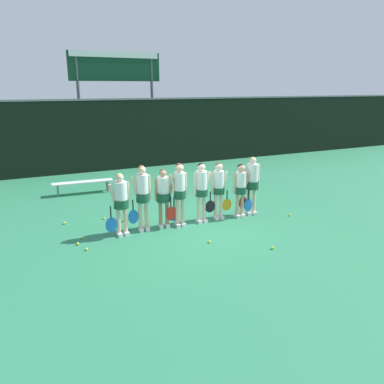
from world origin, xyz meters
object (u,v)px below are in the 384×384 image
(scoreboard, at_px, (116,76))
(player_6, at_px, (241,186))
(player_2, at_px, (164,194))
(tennis_ball_6, at_px, (225,203))
(tennis_ball_10, at_px, (78,244))
(tennis_ball_7, at_px, (65,223))
(tennis_ball_9, at_px, (289,215))
(tennis_ball_2, at_px, (204,204))
(tennis_ball_8, at_px, (124,220))
(tennis_ball_3, at_px, (209,242))
(player_1, at_px, (142,193))
(player_5, at_px, (219,186))
(player_7, at_px, (252,181))
(tennis_ball_1, at_px, (82,238))
(tennis_ball_0, at_px, (104,218))
(player_4, at_px, (202,188))
(player_0, at_px, (121,200))
(bench_courtside, at_px, (83,183))
(tennis_ball_4, at_px, (273,248))
(tennis_ball_5, at_px, (86,249))

(scoreboard, bearing_deg, player_6, -82.44)
(player_2, xyz_separation_m, tennis_ball_6, (2.57, 1.12, -0.91))
(player_2, distance_m, tennis_ball_10, 2.54)
(tennis_ball_7, distance_m, tennis_ball_9, 6.53)
(tennis_ball_2, xyz_separation_m, tennis_ball_8, (-2.81, -0.45, 0.00))
(tennis_ball_6, relative_size, tennis_ball_9, 1.01)
(tennis_ball_8, bearing_deg, tennis_ball_3, -57.67)
(player_1, bearing_deg, player_5, 4.46)
(tennis_ball_3, bearing_deg, tennis_ball_7, 136.79)
(player_7, relative_size, tennis_ball_9, 26.59)
(player_2, bearing_deg, tennis_ball_3, -56.74)
(tennis_ball_1, distance_m, tennis_ball_3, 3.22)
(tennis_ball_1, distance_m, tennis_ball_6, 4.88)
(tennis_ball_6, bearing_deg, tennis_ball_0, 177.45)
(player_1, bearing_deg, scoreboard, 84.61)
(player_4, distance_m, tennis_ball_6, 2.15)
(player_0, relative_size, tennis_ball_7, 23.00)
(player_6, height_order, tennis_ball_2, player_6)
(player_0, xyz_separation_m, player_1, (0.61, 0.09, 0.08))
(player_7, bearing_deg, bench_courtside, 139.40)
(player_2, relative_size, tennis_ball_4, 22.51)
(tennis_ball_6, distance_m, tennis_ball_8, 3.49)
(bench_courtside, bearing_deg, scoreboard, 64.36)
(tennis_ball_4, height_order, tennis_ball_7, same)
(tennis_ball_0, xyz_separation_m, tennis_ball_8, (0.46, -0.42, 0.00))
(tennis_ball_5, distance_m, tennis_ball_6, 5.12)
(player_0, bearing_deg, tennis_ball_9, -11.00)
(player_7, distance_m, tennis_ball_2, 1.96)
(tennis_ball_4, bearing_deg, player_2, 126.00)
(player_0, bearing_deg, tennis_ball_10, -175.75)
(tennis_ball_2, distance_m, tennis_ball_3, 3.13)
(player_6, distance_m, tennis_ball_6, 1.61)
(tennis_ball_2, bearing_deg, player_5, -99.70)
(scoreboard, relative_size, tennis_ball_8, 73.46)
(tennis_ball_4, height_order, tennis_ball_8, same)
(player_0, xyz_separation_m, tennis_ball_6, (3.78, 1.23, -0.93))
(player_4, bearing_deg, tennis_ball_6, 38.63)
(bench_courtside, distance_m, player_6, 5.93)
(player_1, height_order, tennis_ball_8, player_1)
(bench_courtside, bearing_deg, player_0, -83.45)
(tennis_ball_5, bearing_deg, tennis_ball_8, 49.85)
(tennis_ball_1, bearing_deg, player_2, -1.91)
(tennis_ball_0, height_order, tennis_ball_8, tennis_ball_8)
(player_2, height_order, player_7, player_7)
(tennis_ball_4, bearing_deg, tennis_ball_1, 147.42)
(tennis_ball_1, bearing_deg, player_0, -10.47)
(tennis_ball_10, bearing_deg, tennis_ball_3, -22.97)
(player_6, distance_m, tennis_ball_0, 4.08)
(player_0, height_order, tennis_ball_8, player_0)
(player_2, relative_size, player_4, 0.94)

